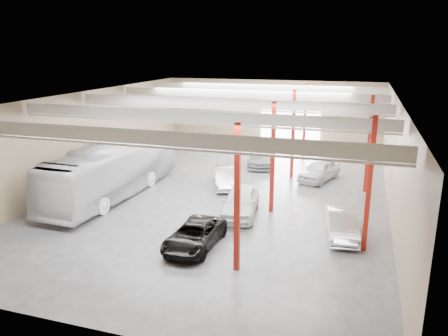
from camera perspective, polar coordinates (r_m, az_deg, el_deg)
The scene contains 8 objects.
depot_shell at distance 30.17m, azimuth 0.54°, elevation 5.61°, with size 22.12×32.12×7.06m.
coach_bus at distance 31.53m, azimuth -14.22°, elevation -0.22°, with size 3.15×13.45×3.75m, color silver.
black_sedan at distance 23.10m, azimuth -3.87°, elevation -8.77°, with size 2.21×4.79×1.33m, color black.
car_row_a at distance 27.30m, azimuth 2.17°, elevation -4.41°, with size 2.03×5.06×1.72m, color white.
car_row_b at distance 32.77m, azimuth 0.25°, elevation -1.20°, with size 1.57×4.50×1.48m, color silver.
car_row_c at distance 38.97m, azimuth 4.93°, elevation 1.52°, with size 2.22×5.45×1.58m, color slate.
car_right_near at distance 25.09m, azimuth 15.14°, elevation -7.14°, with size 1.52×4.37×1.44m, color silver.
car_right_far at distance 35.24m, azimuth 12.35°, elevation -0.27°, with size 1.89×4.70×1.60m, color silver.
Camera 1 is at (8.88, -27.93, 10.11)m, focal length 35.00 mm.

